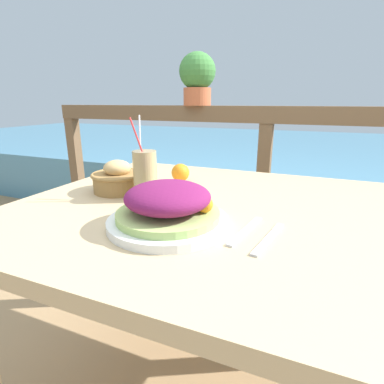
% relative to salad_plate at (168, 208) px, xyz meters
% --- Properties ---
extents(patio_table, '(1.13, 0.96, 0.74)m').
position_rel_salad_plate_xyz_m(patio_table, '(0.05, 0.18, -0.14)').
color(patio_table, tan).
rests_on(patio_table, ground_plane).
extents(railing_fence, '(2.80, 0.08, 1.01)m').
position_rel_salad_plate_xyz_m(railing_fence, '(0.05, 1.08, -0.03)').
color(railing_fence, brown).
rests_on(railing_fence, ground_plane).
extents(sea_backdrop, '(12.00, 4.00, 0.49)m').
position_rel_salad_plate_xyz_m(sea_backdrop, '(0.05, 3.58, -0.54)').
color(sea_backdrop, teal).
rests_on(sea_backdrop, ground_plane).
extents(salad_plate, '(0.29, 0.29, 0.11)m').
position_rel_salad_plate_xyz_m(salad_plate, '(0.00, 0.00, 0.00)').
color(salad_plate, silver).
rests_on(salad_plate, patio_table).
extents(drink_glass, '(0.07, 0.07, 0.25)m').
position_rel_salad_plate_xyz_m(drink_glass, '(-0.16, 0.16, 0.03)').
color(drink_glass, tan).
rests_on(drink_glass, patio_table).
extents(bread_basket, '(0.17, 0.17, 0.11)m').
position_rel_salad_plate_xyz_m(bread_basket, '(-0.29, 0.20, -0.00)').
color(bread_basket, olive).
rests_on(bread_basket, patio_table).
extents(potted_plant, '(0.21, 0.21, 0.29)m').
position_rel_salad_plate_xyz_m(potted_plant, '(-0.35, 1.08, 0.38)').
color(potted_plant, '#B75B38').
rests_on(potted_plant, railing_fence).
extents(fork, '(0.04, 0.18, 0.00)m').
position_rel_salad_plate_xyz_m(fork, '(0.18, 0.04, -0.04)').
color(fork, silver).
rests_on(fork, patio_table).
extents(knife, '(0.05, 0.18, 0.00)m').
position_rel_salad_plate_xyz_m(knife, '(0.24, 0.01, -0.04)').
color(knife, silver).
rests_on(knife, patio_table).
extents(orange_near_basket, '(0.07, 0.07, 0.07)m').
position_rel_salad_plate_xyz_m(orange_near_basket, '(-0.15, 0.39, -0.01)').
color(orange_near_basket, orange).
rests_on(orange_near_basket, patio_table).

